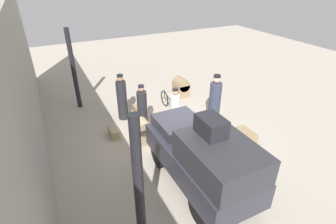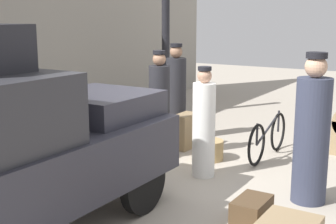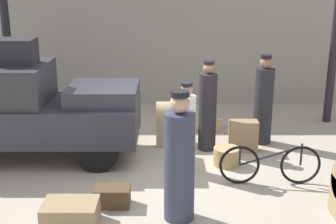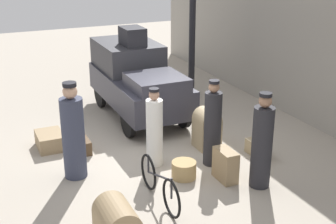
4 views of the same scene
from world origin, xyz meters
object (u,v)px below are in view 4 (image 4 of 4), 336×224
at_px(bicycle, 159,184).
at_px(trunk_wicker_pale, 225,165).
at_px(trunk_umber_medium, 207,128).
at_px(porter_lifting_near_truck, 213,126).
at_px(wicker_basket, 184,170).
at_px(porter_with_bicycle, 154,130).
at_px(suitcase_tan_flat, 50,140).
at_px(conductor_in_dark_uniform, 262,144).
at_px(porter_standing_middle, 73,135).
at_px(truck, 136,78).
at_px(trunk_large_brown, 81,146).
at_px(trunk_on_truck_roof, 133,36).
at_px(suitcase_small_leather, 258,149).

relative_size(bicycle, trunk_wicker_pale, 2.73).
bearing_deg(trunk_umber_medium, porter_lifting_near_truck, -21.28).
xyz_separation_m(wicker_basket, porter_with_bicycle, (-0.74, -0.29, 0.57)).
xyz_separation_m(trunk_wicker_pale, trunk_umber_medium, (-1.42, 0.38, 0.15)).
bearing_deg(trunk_wicker_pale, suitcase_tan_flat, -135.70).
relative_size(bicycle, wicker_basket, 3.52).
relative_size(conductor_in_dark_uniform, porter_standing_middle, 0.96).
bearing_deg(conductor_in_dark_uniform, porter_standing_middle, -120.22).
relative_size(bicycle, trunk_umber_medium, 1.89).
bearing_deg(suitcase_tan_flat, truck, 115.35).
relative_size(porter_standing_middle, trunk_large_brown, 3.58).
bearing_deg(trunk_on_truck_roof, porter_standing_middle, -38.21).
relative_size(wicker_basket, trunk_umber_medium, 0.54).
bearing_deg(wicker_basket, trunk_large_brown, -141.46).
xyz_separation_m(porter_standing_middle, suitcase_tan_flat, (-1.49, -0.20, -0.68)).
xyz_separation_m(wicker_basket, trunk_on_truck_roof, (-3.73, 0.39, 1.82)).
distance_m(conductor_in_dark_uniform, porter_with_bicycle, 2.12).
relative_size(bicycle, suitcase_small_leather, 2.73).
distance_m(porter_with_bicycle, suitcase_tan_flat, 2.47).
relative_size(wicker_basket, conductor_in_dark_uniform, 0.26).
relative_size(porter_standing_middle, trunk_umber_medium, 2.13).
distance_m(porter_with_bicycle, porter_standing_middle, 1.57).
bearing_deg(porter_with_bicycle, suitcase_tan_flat, -133.00).
xyz_separation_m(conductor_in_dark_uniform, trunk_large_brown, (-2.71, -2.62, -0.68)).
distance_m(wicker_basket, trunk_umber_medium, 1.49).
bearing_deg(porter_lifting_near_truck, bicycle, -59.37).
distance_m(trunk_umber_medium, trunk_on_truck_roof, 3.18).
distance_m(porter_standing_middle, trunk_on_truck_roof, 3.79).
xyz_separation_m(bicycle, porter_lifting_near_truck, (-0.90, 1.52, 0.47)).
height_order(wicker_basket, trunk_wicker_pale, trunk_wicker_pale).
bearing_deg(conductor_in_dark_uniform, suitcase_tan_flat, -135.45).
height_order(wicker_basket, porter_lifting_near_truck, porter_lifting_near_truck).
bearing_deg(porter_with_bicycle, bicycle, -19.48).
relative_size(suitcase_tan_flat, suitcase_small_leather, 1.24).
distance_m(truck, trunk_large_brown, 2.64).
xyz_separation_m(conductor_in_dark_uniform, trunk_umber_medium, (-1.86, -0.08, -0.37)).
xyz_separation_m(porter_lifting_near_truck, trunk_umber_medium, (-0.73, 0.29, -0.35)).
bearing_deg(suitcase_small_leather, porter_lifting_near_truck, -94.46).
distance_m(wicker_basket, suitcase_tan_flat, 3.14).
distance_m(porter_lifting_near_truck, trunk_on_truck_roof, 3.65).
height_order(porter_with_bicycle, porter_lifting_near_truck, porter_lifting_near_truck).
bearing_deg(conductor_in_dark_uniform, bicycle, -96.98).
distance_m(porter_lifting_near_truck, trunk_large_brown, 2.83).
height_order(porter_lifting_near_truck, trunk_umber_medium, porter_lifting_near_truck).
height_order(conductor_in_dark_uniform, trunk_wicker_pale, conductor_in_dark_uniform).
relative_size(porter_standing_middle, trunk_wicker_pale, 3.08).
xyz_separation_m(wicker_basket, suitcase_tan_flat, (-2.38, -2.05, 0.01)).
relative_size(porter_with_bicycle, suitcase_small_leather, 2.63).
bearing_deg(trunk_wicker_pale, conductor_in_dark_uniform, 46.08).
height_order(porter_with_bicycle, suitcase_tan_flat, porter_with_bicycle).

